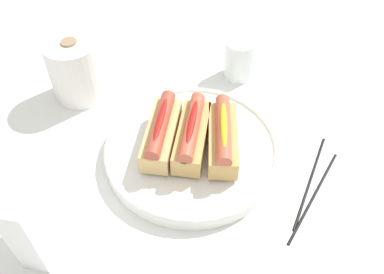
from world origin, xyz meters
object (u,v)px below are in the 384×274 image
Objects in this scene: hotdog_side at (161,132)px; paper_towel_roll at (76,69)px; chopstick_near at (310,180)px; hotdog_back at (192,134)px; water_glass at (239,60)px; serving_bowl at (192,149)px; chopstick_far at (314,195)px; hotdog_front at (223,136)px; napkin_box at (39,213)px.

hotdog_side is 1.17× the size of paper_towel_roll.
hotdog_side is at bearing 101.02° from chopstick_near.
hotdog_back is 0.26m from water_glass.
water_glass is at bearing -2.72° from serving_bowl.
water_glass is 0.41× the size of chopstick_far.
paper_towel_roll reaches higher than water_glass.
hotdog_front is at bearing 93.81° from chopstick_far.
paper_towel_roll is (0.08, 0.28, 0.05)m from serving_bowl.
hotdog_front is 1.76× the size of water_glass.
napkin_box is at bearing 157.36° from hotdog_side.
napkin_box is at bearing 148.55° from hotdog_back.
chopstick_far is (-0.27, -0.22, -0.04)m from water_glass.
chopstick_far is (-0.01, -0.23, -0.01)m from serving_bowl.
hotdog_back is at bearing 99.24° from chopstick_far.
chopstick_near is at bearing -84.76° from serving_bowl.
napkin_box is at bearing -156.68° from paper_towel_roll.
hotdog_back is at bearing 0.00° from serving_bowl.
napkin_box is (-0.24, 0.15, 0.06)m from serving_bowl.
hotdog_front and hotdog_back have the same top height.
hotdog_back is 1.17× the size of paper_towel_roll.
chopstick_near is at bearing -63.70° from napkin_box.
hotdog_back is at bearing 98.98° from chopstick_near.
hotdog_side is at bearing -111.63° from paper_towel_roll.
paper_towel_roll is at bearing 74.82° from hotdog_back.
serving_bowl is 3.58× the size of water_glass.
hotdog_side reaches higher than water_glass.
napkin_box is (-0.24, 0.15, 0.02)m from hotdog_back.
serving_bowl is 2.05× the size of hotdog_back.
hotdog_front is 0.17m from chopstick_near.
hotdog_back is at bearing 177.28° from water_glass.
hotdog_side is 0.72× the size of chopstick_far.
water_glass is at bearing -13.45° from hotdog_side.
napkin_box is 0.46m from chopstick_near.
hotdog_back is at bearing -74.55° from hotdog_side.
hotdog_side is at bearing 105.45° from hotdog_front.
hotdog_front reaches higher than water_glass.
napkin_box reaches higher than paper_towel_roll.
hotdog_back reaches higher than serving_bowl.
hotdog_front is at bearing -47.32° from napkin_box.
chopstick_far is at bearing -97.92° from hotdog_front.
water_glass is 0.53m from napkin_box.
chopstick_near is at bearing -82.72° from hotdog_side.
hotdog_front is at bearing -170.51° from water_glass.
chopstick_near is (0.01, -0.17, -0.06)m from hotdog_front.
hotdog_side reaches higher than chopstick_far.
water_glass reaches higher than chopstick_far.
paper_towel_roll is at bearing 87.25° from chopstick_near.
paper_towel_roll reaches higher than hotdog_front.
hotdog_front is (0.01, -0.05, 0.04)m from serving_bowl.
hotdog_back is (-0.01, 0.05, 0.00)m from hotdog_front.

